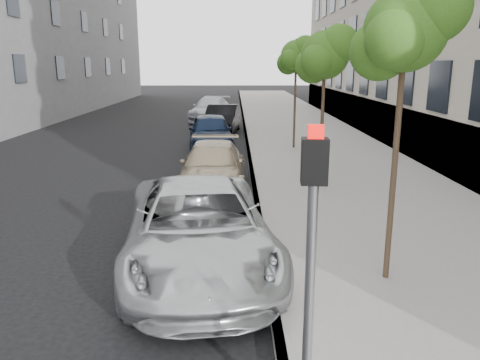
{
  "coord_description": "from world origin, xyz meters",
  "views": [
    {
      "loc": [
        0.58,
        -5.96,
        3.74
      ],
      "look_at": [
        0.68,
        3.04,
        1.5
      ],
      "focal_mm": 35.0,
      "sensor_mm": 36.0,
      "label": 1
    }
  ],
  "objects_px": {
    "signal_pole": "(311,246)",
    "minivan": "(198,228)",
    "sedan_black": "(222,119)",
    "tree_mid": "(326,55)",
    "tree_near": "(407,30)",
    "tree_far": "(297,56)",
    "sedan_blue": "(211,132)",
    "suv": "(213,166)",
    "sedan_rear": "(211,109)"
  },
  "relations": [
    {
      "from": "signal_pole",
      "to": "tree_mid",
      "type": "bearing_deg",
      "value": 83.5
    },
    {
      "from": "tree_mid",
      "to": "sedan_black",
      "type": "bearing_deg",
      "value": 105.5
    },
    {
      "from": "minivan",
      "to": "sedan_blue",
      "type": "distance_m",
      "value": 12.46
    },
    {
      "from": "signal_pole",
      "to": "sedan_rear",
      "type": "distance_m",
      "value": 27.6
    },
    {
      "from": "minivan",
      "to": "sedan_black",
      "type": "height_order",
      "value": "minivan"
    },
    {
      "from": "sedan_black",
      "to": "minivan",
      "type": "bearing_deg",
      "value": -84.06
    },
    {
      "from": "signal_pole",
      "to": "minivan",
      "type": "relative_size",
      "value": 0.54
    },
    {
      "from": "signal_pole",
      "to": "sedan_black",
      "type": "relative_size",
      "value": 0.66
    },
    {
      "from": "tree_mid",
      "to": "sedan_blue",
      "type": "xyz_separation_m",
      "value": [
        -3.71,
        6.7,
        -3.18
      ]
    },
    {
      "from": "tree_near",
      "to": "sedan_rear",
      "type": "height_order",
      "value": "tree_near"
    },
    {
      "from": "tree_far",
      "to": "sedan_black",
      "type": "distance_m",
      "value": 7.23
    },
    {
      "from": "tree_far",
      "to": "sedan_black",
      "type": "xyz_separation_m",
      "value": [
        -3.33,
        5.5,
        -3.3
      ]
    },
    {
      "from": "sedan_black",
      "to": "tree_far",
      "type": "bearing_deg",
      "value": -52.89
    },
    {
      "from": "tree_far",
      "to": "minivan",
      "type": "height_order",
      "value": "tree_far"
    },
    {
      "from": "tree_near",
      "to": "sedan_blue",
      "type": "bearing_deg",
      "value": 105.69
    },
    {
      "from": "sedan_black",
      "to": "sedan_rear",
      "type": "relative_size",
      "value": 0.87
    },
    {
      "from": "tree_mid",
      "to": "suv",
      "type": "bearing_deg",
      "value": 179.16
    },
    {
      "from": "signal_pole",
      "to": "suv",
      "type": "height_order",
      "value": "signal_pole"
    },
    {
      "from": "tree_far",
      "to": "sedan_rear",
      "type": "xyz_separation_m",
      "value": [
        -4.25,
        11.14,
        -3.29
      ]
    },
    {
      "from": "tree_far",
      "to": "signal_pole",
      "type": "relative_size",
      "value": 1.55
    },
    {
      "from": "tree_mid",
      "to": "sedan_rear",
      "type": "bearing_deg",
      "value": 103.54
    },
    {
      "from": "tree_mid",
      "to": "sedan_rear",
      "type": "relative_size",
      "value": 0.87
    },
    {
      "from": "tree_far",
      "to": "signal_pole",
      "type": "distance_m",
      "value": 16.57
    },
    {
      "from": "minivan",
      "to": "sedan_rear",
      "type": "distance_m",
      "value": 23.41
    },
    {
      "from": "signal_pole",
      "to": "tree_near",
      "type": "bearing_deg",
      "value": 64.58
    },
    {
      "from": "sedan_rear",
      "to": "suv",
      "type": "bearing_deg",
      "value": -79.26
    },
    {
      "from": "signal_pole",
      "to": "minivan",
      "type": "height_order",
      "value": "signal_pole"
    },
    {
      "from": "tree_mid",
      "to": "minivan",
      "type": "distance_m",
      "value": 7.38
    },
    {
      "from": "tree_near",
      "to": "tree_mid",
      "type": "bearing_deg",
      "value": 90.0
    },
    {
      "from": "minivan",
      "to": "sedan_rear",
      "type": "height_order",
      "value": "minivan"
    },
    {
      "from": "tree_near",
      "to": "sedan_rear",
      "type": "distance_m",
      "value": 24.75
    },
    {
      "from": "sedan_black",
      "to": "suv",
      "type": "bearing_deg",
      "value": -84.06
    },
    {
      "from": "tree_near",
      "to": "signal_pole",
      "type": "relative_size",
      "value": 1.6
    },
    {
      "from": "tree_far",
      "to": "minivan",
      "type": "bearing_deg",
      "value": -105.19
    },
    {
      "from": "tree_mid",
      "to": "minivan",
      "type": "xyz_separation_m",
      "value": [
        -3.33,
        -5.76,
        -3.2
      ]
    },
    {
      "from": "tree_far",
      "to": "sedan_rear",
      "type": "bearing_deg",
      "value": 110.88
    },
    {
      "from": "tree_mid",
      "to": "tree_far",
      "type": "height_order",
      "value": "tree_far"
    },
    {
      "from": "tree_near",
      "to": "suv",
      "type": "distance_m",
      "value": 8.16
    },
    {
      "from": "tree_near",
      "to": "tree_mid",
      "type": "height_order",
      "value": "tree_near"
    },
    {
      "from": "signal_pole",
      "to": "sedan_black",
      "type": "xyz_separation_m",
      "value": [
        -1.4,
        21.84,
        -1.29
      ]
    },
    {
      "from": "tree_near",
      "to": "sedan_black",
      "type": "distance_m",
      "value": 19.11
    },
    {
      "from": "tree_near",
      "to": "tree_mid",
      "type": "relative_size",
      "value": 1.04
    },
    {
      "from": "tree_near",
      "to": "sedan_rear",
      "type": "bearing_deg",
      "value": 99.98
    },
    {
      "from": "tree_far",
      "to": "sedan_blue",
      "type": "relative_size",
      "value": 1.01
    },
    {
      "from": "signal_pole",
      "to": "sedan_blue",
      "type": "bearing_deg",
      "value": 100.74
    },
    {
      "from": "signal_pole",
      "to": "sedan_blue",
      "type": "xyz_separation_m",
      "value": [
        -1.78,
        16.53,
        -1.26
      ]
    },
    {
      "from": "minivan",
      "to": "signal_pole",
      "type": "bearing_deg",
      "value": -78.42
    },
    {
      "from": "tree_mid",
      "to": "tree_far",
      "type": "distance_m",
      "value": 6.5
    },
    {
      "from": "tree_near",
      "to": "signal_pole",
      "type": "bearing_deg",
      "value": -120.01
    },
    {
      "from": "sedan_blue",
      "to": "sedan_rear",
      "type": "height_order",
      "value": "sedan_blue"
    }
  ]
}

